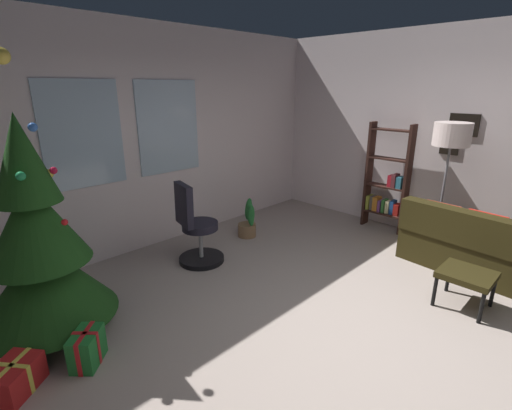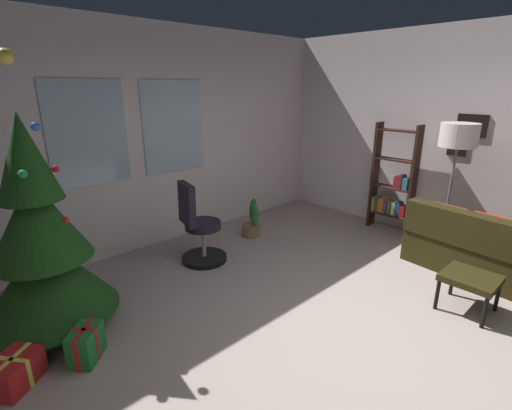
{
  "view_description": "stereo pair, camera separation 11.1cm",
  "coord_description": "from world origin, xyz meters",
  "px_view_note": "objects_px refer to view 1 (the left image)",
  "views": [
    {
      "loc": [
        -2.59,
        -1.3,
        2.11
      ],
      "look_at": [
        -0.26,
        1.01,
        1.05
      ],
      "focal_mm": 25.96,
      "sensor_mm": 36.0,
      "label": 1
    },
    {
      "loc": [
        -2.51,
        -1.38,
        2.11
      ],
      "look_at": [
        -0.26,
        1.01,
        1.05
      ],
      "focal_mm": 25.96,
      "sensor_mm": 36.0,
      "label": 2
    }
  ],
  "objects_px": {
    "office_chair": "(196,232)",
    "footstool": "(467,277)",
    "holiday_tree": "(39,250)",
    "bookshelf": "(387,184)",
    "potted_plant": "(248,222)",
    "floor_lamp": "(451,141)",
    "gift_box_red": "(14,378)",
    "gift_box_green": "(87,348)"
  },
  "relations": [
    {
      "from": "footstool",
      "to": "holiday_tree",
      "type": "xyz_separation_m",
      "value": [
        -3.01,
        2.48,
        0.47
      ]
    },
    {
      "from": "office_chair",
      "to": "potted_plant",
      "type": "xyz_separation_m",
      "value": [
        1.04,
        0.15,
        -0.19
      ]
    },
    {
      "from": "gift_box_red",
      "to": "office_chair",
      "type": "distance_m",
      "value": 2.3
    },
    {
      "from": "floor_lamp",
      "to": "potted_plant",
      "type": "bearing_deg",
      "value": 122.17
    },
    {
      "from": "gift_box_red",
      "to": "gift_box_green",
      "type": "xyz_separation_m",
      "value": [
        0.48,
        -0.08,
        0.03
      ]
    },
    {
      "from": "holiday_tree",
      "to": "potted_plant",
      "type": "xyz_separation_m",
      "value": [
        2.76,
        0.33,
        -0.58
      ]
    },
    {
      "from": "potted_plant",
      "to": "holiday_tree",
      "type": "bearing_deg",
      "value": -173.14
    },
    {
      "from": "gift_box_green",
      "to": "bookshelf",
      "type": "height_order",
      "value": "bookshelf"
    },
    {
      "from": "gift_box_green",
      "to": "floor_lamp",
      "type": "relative_size",
      "value": 0.2
    },
    {
      "from": "holiday_tree",
      "to": "office_chair",
      "type": "xyz_separation_m",
      "value": [
        1.72,
        0.18,
        -0.39
      ]
    },
    {
      "from": "bookshelf",
      "to": "floor_lamp",
      "type": "height_order",
      "value": "floor_lamp"
    },
    {
      "from": "footstool",
      "to": "office_chair",
      "type": "height_order",
      "value": "office_chair"
    },
    {
      "from": "bookshelf",
      "to": "potted_plant",
      "type": "height_order",
      "value": "bookshelf"
    },
    {
      "from": "gift_box_red",
      "to": "floor_lamp",
      "type": "height_order",
      "value": "floor_lamp"
    },
    {
      "from": "office_chair",
      "to": "bookshelf",
      "type": "bearing_deg",
      "value": -21.91
    },
    {
      "from": "footstool",
      "to": "potted_plant",
      "type": "distance_m",
      "value": 2.83
    },
    {
      "from": "potted_plant",
      "to": "office_chair",
      "type": "bearing_deg",
      "value": -171.52
    },
    {
      "from": "gift_box_red",
      "to": "bookshelf",
      "type": "xyz_separation_m",
      "value": [
        4.88,
        -0.36,
        0.59
      ]
    },
    {
      "from": "gift_box_green",
      "to": "floor_lamp",
      "type": "xyz_separation_m",
      "value": [
        4.06,
        -1.17,
        1.33
      ]
    },
    {
      "from": "gift_box_red",
      "to": "gift_box_green",
      "type": "relative_size",
      "value": 1.28
    },
    {
      "from": "gift_box_red",
      "to": "potted_plant",
      "type": "relative_size",
      "value": 0.76
    },
    {
      "from": "office_chair",
      "to": "bookshelf",
      "type": "distance_m",
      "value": 2.94
    },
    {
      "from": "footstool",
      "to": "floor_lamp",
      "type": "xyz_separation_m",
      "value": [
        1.1,
        0.68,
        1.14
      ]
    },
    {
      "from": "holiday_tree",
      "to": "gift_box_green",
      "type": "bearing_deg",
      "value": -85.72
    },
    {
      "from": "gift_box_green",
      "to": "bookshelf",
      "type": "xyz_separation_m",
      "value": [
        4.39,
        -0.27,
        0.56
      ]
    },
    {
      "from": "gift_box_green",
      "to": "floor_lamp",
      "type": "bearing_deg",
      "value": -16.05
    },
    {
      "from": "holiday_tree",
      "to": "potted_plant",
      "type": "height_order",
      "value": "holiday_tree"
    },
    {
      "from": "gift_box_red",
      "to": "potted_plant",
      "type": "bearing_deg",
      "value": 15.57
    },
    {
      "from": "gift_box_red",
      "to": "bookshelf",
      "type": "distance_m",
      "value": 4.92
    },
    {
      "from": "office_chair",
      "to": "potted_plant",
      "type": "height_order",
      "value": "office_chair"
    },
    {
      "from": "holiday_tree",
      "to": "gift_box_red",
      "type": "xyz_separation_m",
      "value": [
        -0.44,
        -0.56,
        -0.68
      ]
    },
    {
      "from": "footstool",
      "to": "floor_lamp",
      "type": "height_order",
      "value": "floor_lamp"
    },
    {
      "from": "office_chair",
      "to": "holiday_tree",
      "type": "bearing_deg",
      "value": -174.11
    },
    {
      "from": "floor_lamp",
      "to": "potted_plant",
      "type": "height_order",
      "value": "floor_lamp"
    },
    {
      "from": "bookshelf",
      "to": "footstool",
      "type": "bearing_deg",
      "value": -132.41
    },
    {
      "from": "gift_box_green",
      "to": "potted_plant",
      "type": "relative_size",
      "value": 0.59
    },
    {
      "from": "holiday_tree",
      "to": "potted_plant",
      "type": "distance_m",
      "value": 2.84
    },
    {
      "from": "footstool",
      "to": "potted_plant",
      "type": "bearing_deg",
      "value": 95.01
    },
    {
      "from": "footstool",
      "to": "office_chair",
      "type": "bearing_deg",
      "value": 115.73
    },
    {
      "from": "gift_box_red",
      "to": "office_chair",
      "type": "bearing_deg",
      "value": 18.82
    },
    {
      "from": "office_chair",
      "to": "gift_box_green",
      "type": "bearing_deg",
      "value": -153.96
    },
    {
      "from": "office_chair",
      "to": "footstool",
      "type": "bearing_deg",
      "value": -64.27
    }
  ]
}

